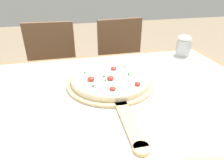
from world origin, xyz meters
TOP-DOWN VIEW (x-y plane):
  - dining_table at (0.00, 0.00)m, footprint 1.32×0.99m
  - towel_cloth at (0.00, 0.00)m, footprint 1.24×0.91m
  - pizza_peel at (0.01, 0.11)m, footprint 0.39×0.62m
  - pizza at (0.01, 0.13)m, footprint 0.35×0.35m
  - chair_left at (-0.31, 0.88)m, footprint 0.42×0.42m
  - chair_right at (0.28, 0.88)m, footprint 0.43×0.43m
  - flour_cup at (0.50, 0.38)m, footprint 0.08×0.08m

SIDE VIEW (x-z plane):
  - chair_left at x=-0.31m, z-range 0.07..0.94m
  - chair_right at x=0.28m, z-range 0.07..0.94m
  - dining_table at x=0.00m, z-range 0.28..1.04m
  - towel_cloth at x=0.00m, z-range 0.76..0.76m
  - pizza_peel at x=0.01m, z-range 0.76..0.78m
  - pizza at x=0.01m, z-range 0.77..0.81m
  - flour_cup at x=0.50m, z-range 0.77..0.89m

